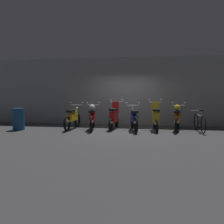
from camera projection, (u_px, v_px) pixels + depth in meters
name	position (u px, v px, depth m)	size (l,w,h in m)	color
ground_plane	(123.00, 131.00, 9.73)	(80.00, 80.00, 0.00)	#424244
back_wall	(128.00, 91.00, 11.55)	(16.00, 0.30, 3.26)	gray
motorbike_slot_0	(73.00, 118.00, 10.13)	(0.59, 1.95, 1.15)	black
motorbike_slot_1	(92.00, 117.00, 9.97)	(0.58, 1.94, 1.15)	black
motorbike_slot_2	(114.00, 117.00, 10.12)	(0.59, 1.68, 1.29)	black
motorbike_slot_3	(134.00, 119.00, 9.72)	(0.60, 1.94, 1.15)	black
motorbike_slot_4	(156.00, 118.00, 9.74)	(0.59, 1.68, 1.29)	black
motorbike_slot_5	(177.00, 118.00, 9.72)	(0.60, 1.94, 1.15)	black
bicycle	(200.00, 122.00, 9.51)	(0.50, 1.73, 0.89)	black
trash_bin	(18.00, 119.00, 9.90)	(0.48, 0.48, 0.92)	navy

